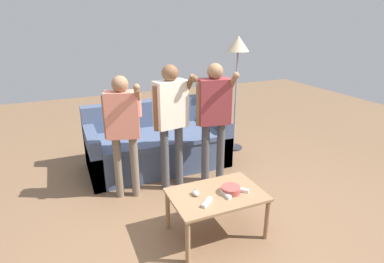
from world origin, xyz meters
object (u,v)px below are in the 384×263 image
(game_remote_nunchuk, at_px, (196,193))
(floor_lamp, at_px, (238,53))
(coffee_table, at_px, (217,199))
(player_left, at_px, (123,124))
(game_remote_wand_far, at_px, (241,190))
(game_remote_wand_near, at_px, (226,194))
(couch, at_px, (157,144))
(snack_bowl, at_px, (231,190))
(player_center, at_px, (171,114))
(game_remote_wand_spare, at_px, (207,202))
(player_right, at_px, (214,111))

(game_remote_nunchuk, distance_m, floor_lamp, 2.46)
(coffee_table, bearing_deg, player_left, 121.85)
(floor_lamp, bearing_deg, game_remote_wand_far, -118.81)
(floor_lamp, xyz_separation_m, game_remote_wand_near, (-1.18, -1.85, -1.03))
(couch, height_order, floor_lamp, floor_lamp)
(couch, distance_m, game_remote_wand_far, 1.78)
(snack_bowl, distance_m, game_remote_wand_far, 0.10)
(player_left, height_order, game_remote_wand_far, player_left)
(player_center, xyz_separation_m, game_remote_wand_spare, (-0.08, -1.13, -0.49))
(coffee_table, xyz_separation_m, game_remote_wand_spare, (-0.16, -0.12, 0.07))
(snack_bowl, xyz_separation_m, game_remote_wand_near, (-0.07, -0.03, -0.01))
(game_remote_wand_far, bearing_deg, game_remote_wand_near, -174.88)
(player_right, relative_size, game_remote_wand_near, 10.12)
(floor_lamp, bearing_deg, coffee_table, -124.77)
(player_center, relative_size, game_remote_wand_near, 10.12)
(player_right, distance_m, game_remote_wand_near, 1.17)
(player_left, xyz_separation_m, game_remote_wand_near, (0.69, -1.08, -0.44))
(coffee_table, xyz_separation_m, player_center, (-0.08, 1.02, 0.56))
(coffee_table, xyz_separation_m, game_remote_wand_far, (0.23, -0.05, 0.07))
(player_left, bearing_deg, game_remote_wand_near, -57.62)
(player_left, bearing_deg, floor_lamp, 22.25)
(snack_bowl, relative_size, player_center, 0.12)
(game_remote_nunchuk, xyz_separation_m, player_center, (0.12, 0.96, 0.48))
(floor_lamp, relative_size, player_center, 1.16)
(coffee_table, distance_m, player_center, 1.16)
(player_right, height_order, game_remote_wand_far, player_right)
(player_right, bearing_deg, game_remote_wand_spare, -119.43)
(player_left, relative_size, player_right, 0.95)
(coffee_table, relative_size, game_remote_wand_near, 5.84)
(player_right, bearing_deg, snack_bowl, -107.53)
(player_left, bearing_deg, game_remote_wand_spare, -67.39)
(game_remote_nunchuk, relative_size, game_remote_wand_far, 0.67)
(couch, height_order, game_remote_wand_far, couch)
(game_remote_wand_spare, bearing_deg, couch, 86.96)
(player_right, xyz_separation_m, game_remote_wand_far, (-0.21, -0.98, -0.49))
(player_center, bearing_deg, couch, 88.88)
(snack_bowl, bearing_deg, coffee_table, 164.67)
(couch, relative_size, game_remote_nunchuk, 21.33)
(floor_lamp, distance_m, player_center, 1.61)
(game_remote_nunchuk, height_order, floor_lamp, floor_lamp)
(coffee_table, bearing_deg, game_remote_wand_spare, -143.26)
(game_remote_wand_far, distance_m, game_remote_wand_spare, 0.39)
(player_right, bearing_deg, couch, 122.83)
(player_right, xyz_separation_m, game_remote_wand_spare, (-0.59, -1.05, -0.49))
(player_left, distance_m, game_remote_wand_near, 1.36)
(game_remote_nunchuk, distance_m, player_center, 1.08)
(game_remote_wand_near, bearing_deg, player_left, 122.38)
(couch, distance_m, coffee_table, 1.70)
(game_remote_wand_spare, bearing_deg, game_remote_nunchuk, 101.45)
(couch, xyz_separation_m, player_center, (-0.01, -0.68, 0.64))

